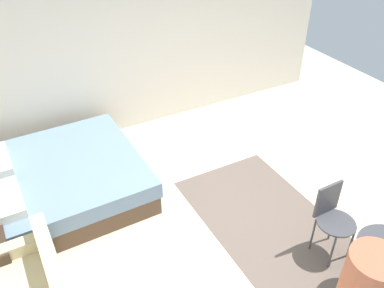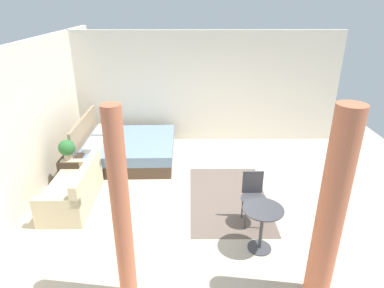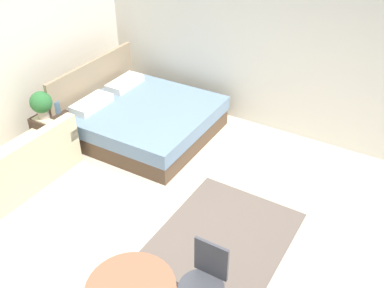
# 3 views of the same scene
# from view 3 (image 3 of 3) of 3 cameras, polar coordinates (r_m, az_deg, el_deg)

# --- Properties ---
(ground_plane) EXTENTS (8.50, 9.75, 0.02)m
(ground_plane) POSITION_cam_3_polar(r_m,az_deg,el_deg) (5.29, 0.66, -11.62)
(ground_plane) COLOR beige
(wall_right) EXTENTS (0.12, 6.75, 2.82)m
(wall_right) POSITION_cam_3_polar(r_m,az_deg,el_deg) (6.66, 13.18, 12.41)
(wall_right) COLOR silver
(wall_right) RESTS_ON ground
(area_rug) EXTENTS (2.39, 1.45, 0.01)m
(area_rug) POSITION_cam_3_polar(r_m,az_deg,el_deg) (5.04, 2.53, -14.42)
(area_rug) COLOR #66564C
(area_rug) RESTS_ON ground
(bed) EXTENTS (2.00, 2.09, 1.05)m
(bed) POSITION_cam_3_polar(r_m,az_deg,el_deg) (6.91, -6.71, 3.45)
(bed) COLOR brown
(bed) RESTS_ON ground
(couch) EXTENTS (1.53, 0.78, 0.78)m
(couch) POSITION_cam_3_polar(r_m,az_deg,el_deg) (6.28, -21.70, -2.58)
(couch) COLOR beige
(couch) RESTS_ON ground
(nightstand) EXTENTS (0.51, 0.43, 0.54)m
(nightstand) POSITION_cam_3_polar(r_m,az_deg,el_deg) (6.90, -17.96, 1.69)
(nightstand) COLOR #38281E
(nightstand) RESTS_ON ground
(potted_plant) EXTENTS (0.32, 0.32, 0.43)m
(potted_plant) POSITION_cam_3_polar(r_m,az_deg,el_deg) (6.61, -19.45, 5.12)
(potted_plant) COLOR tan
(potted_plant) RESTS_ON nightstand
(vase) EXTENTS (0.14, 0.14, 0.19)m
(vase) POSITION_cam_3_polar(r_m,az_deg,el_deg) (6.78, -17.72, 4.75)
(vase) COLOR slate
(vase) RESTS_ON nightstand
(cafe_chair_near_window) EXTENTS (0.44, 0.44, 0.90)m
(cafe_chair_near_window) POSITION_cam_3_polar(r_m,az_deg,el_deg) (4.13, 1.86, -17.26)
(cafe_chair_near_window) COLOR #3F3F44
(cafe_chair_near_window) RESTS_ON ground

